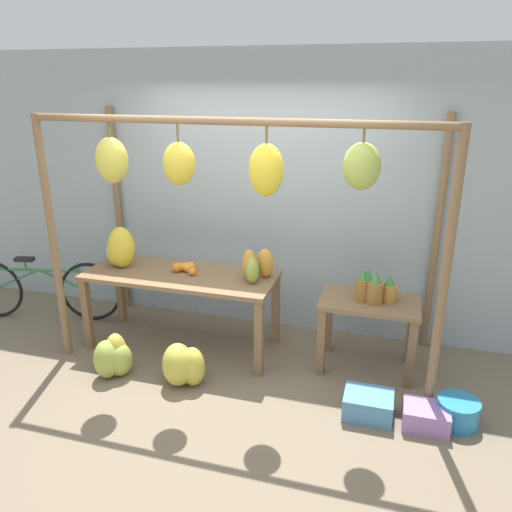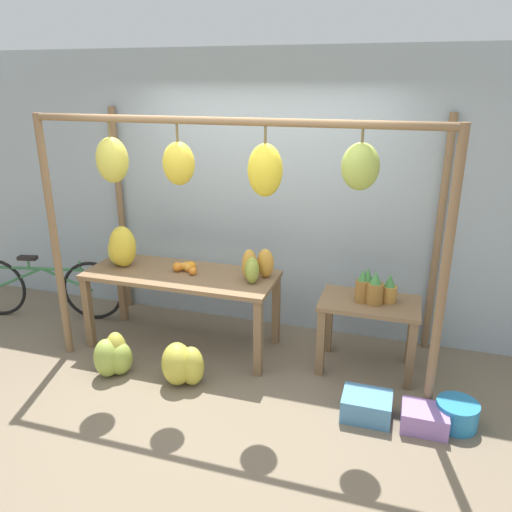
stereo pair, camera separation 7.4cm
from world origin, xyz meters
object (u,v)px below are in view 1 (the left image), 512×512
Objects in this scene: banana_pile_ground_right at (183,365)px; fruit_crate_purple at (426,416)px; banana_pile_on_table at (120,249)px; pineapple_cluster at (373,288)px; blue_bucket at (458,412)px; parked_bicycle at (41,289)px; papaya_pile at (256,266)px; orange_pile at (187,267)px; banana_pile_ground_left at (114,358)px; fruit_crate_white at (368,405)px.

banana_pile_ground_right is 1.37× the size of fruit_crate_purple.
pineapple_cluster is at bearing 1.65° from banana_pile_on_table.
blue_bucket is (2.23, 0.10, -0.09)m from banana_pile_ground_right.
parked_bicycle is 5.19× the size of papaya_pile.
banana_pile_on_table is at bearing 144.97° from banana_pile_ground_right.
fruit_crate_purple is at bearing -17.24° from orange_pile.
orange_pile is at bearing -1.70° from parked_bicycle.
banana_pile_ground_right is 1.08m from papaya_pile.
pineapple_cluster is (1.75, 0.02, -0.01)m from orange_pile.
banana_pile_ground_right is at bearing -154.78° from pineapple_cluster.
fruit_crate_purple is at bearing 0.79° from banana_pile_ground_left.
pineapple_cluster is (2.42, 0.07, -0.15)m from banana_pile_on_table.
fruit_crate_purple is (0.49, -0.71, -0.71)m from pineapple_cluster.
banana_pile_ground_left is 1.57m from parked_bicycle.
banana_pile_on_table is at bearing -175.54° from orange_pile.
fruit_crate_white is 1.13× the size of papaya_pile.
pineapple_cluster is 0.99m from fruit_crate_white.
blue_bucket is at bearing -40.07° from pineapple_cluster.
papaya_pile is at bearing -1.03° from orange_pile.
papaya_pile is at bearing 1.68° from banana_pile_on_table.
parked_bicycle reaches higher than banana_pile_ground_right.
blue_bucket is 0.93× the size of fruit_crate_purple.
fruit_crate_purple is at bearing -1.64° from fruit_crate_white.
banana_pile_ground_right is (0.65, 0.04, 0.01)m from banana_pile_ground_left.
parked_bicycle reaches higher than fruit_crate_white.
orange_pile reaches higher than fruit_crate_purple.
orange_pile is 0.69× the size of fruit_crate_white.
blue_bucket is at bearing 2.58° from banana_pile_ground_right.
banana_pile_ground_right is at bearing -179.62° from fruit_crate_white.
blue_bucket is (2.47, -0.59, -0.71)m from orange_pile.
banana_pile_on_table reaches higher than fruit_crate_white.
banana_pile_on_table reaches higher than banana_pile_ground_left.
pineapple_cluster is 0.89× the size of banana_pile_ground_left.
orange_pile is 0.74× the size of pineapple_cluster.
pineapple_cluster is at bearing 19.11° from banana_pile_ground_left.
banana_pile_ground_right is 2.24m from blue_bucket.
banana_pile_ground_right is 1.49× the size of blue_bucket.
fruit_crate_white is 1.53m from papaya_pile.
pineapple_cluster reaches higher than parked_bicycle.
papaya_pile is (-1.78, 0.58, 0.79)m from blue_bucket.
banana_pile_on_table is 1.08× the size of fruit_crate_white.
fruit_crate_white is at bearing -85.24° from pineapple_cluster.
banana_pile_ground_left is 2.89m from blue_bucket.
blue_bucket is (0.72, -0.61, -0.69)m from pineapple_cluster.
blue_bucket is 2.03m from papaya_pile.
orange_pile is 0.70m from papaya_pile.
pineapple_cluster is at bearing 25.22° from banana_pile_ground_right.
parked_bicycle is at bearing 149.80° from banana_pile_ground_left.
papaya_pile is at bearing -178.38° from pineapple_cluster.
banana_pile_ground_left is at bearing -177.23° from blue_bucket.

